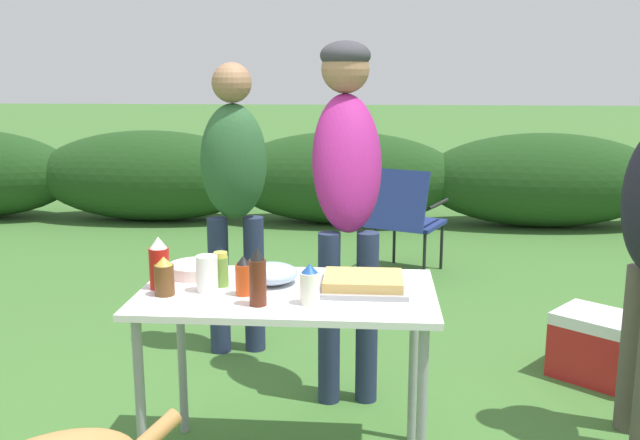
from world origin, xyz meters
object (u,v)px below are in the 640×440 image
(folding_table, at_px, (288,310))
(standing_person_in_dark_puffer, at_px, (347,171))
(mixing_bowl, at_px, (270,273))
(paper_cup_stack, at_px, (207,274))
(mayo_bottle, at_px, (310,285))
(bbq_sauce_bottle, at_px, (258,278))
(cooler_box, at_px, (605,348))
(hot_sauce_bottle, at_px, (244,276))
(relish_jar, at_px, (221,270))
(camp_chair_green_behind_table, at_px, (404,216))
(plate_stack, at_px, (197,269))
(ketchup_bottle, at_px, (159,264))
(standing_person_in_gray_fleece, at_px, (234,182))
(beer_bottle, at_px, (164,277))
(food_tray, at_px, (363,283))

(folding_table, height_order, standing_person_in_dark_puffer, standing_person_in_dark_puffer)
(mixing_bowl, relative_size, paper_cup_stack, 1.60)
(mayo_bottle, distance_m, bbq_sauce_bottle, 0.18)
(mixing_bowl, relative_size, cooler_box, 0.38)
(hot_sauce_bottle, xyz_separation_m, standing_person_in_dark_puffer, (0.34, 0.82, 0.27))
(relish_jar, distance_m, camp_chair_green_behind_table, 2.87)
(plate_stack, relative_size, standing_person_in_dark_puffer, 0.14)
(ketchup_bottle, height_order, standing_person_in_dark_puffer, standing_person_in_dark_puffer)
(standing_person_in_gray_fleece, height_order, cooler_box, standing_person_in_gray_fleece)
(relish_jar, height_order, standing_person_in_dark_puffer, standing_person_in_dark_puffer)
(relish_jar, height_order, beer_bottle, beer_bottle)
(standing_person_in_gray_fleece, bearing_deg, camp_chair_green_behind_table, 45.55)
(relish_jar, relative_size, beer_bottle, 0.92)
(plate_stack, distance_m, bbq_sauce_bottle, 0.47)
(beer_bottle, distance_m, standing_person_in_gray_fleece, 1.30)
(hot_sauce_bottle, distance_m, cooler_box, 2.04)
(cooler_box, bearing_deg, folding_table, -108.00)
(paper_cup_stack, distance_m, mayo_bottle, 0.41)
(mayo_bottle, bearing_deg, camp_chair_green_behind_table, 81.20)
(folding_table, distance_m, relish_jar, 0.29)
(plate_stack, xyz_separation_m, standing_person_in_gray_fleece, (-0.05, 1.03, 0.19))
(food_tray, xyz_separation_m, standing_person_in_dark_puffer, (-0.09, 0.73, 0.32))
(mayo_bottle, bearing_deg, mixing_bowl, 126.06)
(cooler_box, bearing_deg, bbq_sauce_bottle, -104.84)
(mayo_bottle, xyz_separation_m, beer_bottle, (-0.54, 0.06, -0.00))
(folding_table, distance_m, mixing_bowl, 0.16)
(cooler_box, bearing_deg, camp_chair_green_behind_table, 156.96)
(plate_stack, height_order, standing_person_in_dark_puffer, standing_person_in_dark_puffer)
(mayo_bottle, distance_m, standing_person_in_gray_fleece, 1.46)
(hot_sauce_bottle, bearing_deg, paper_cup_stack, 167.35)
(standing_person_in_dark_puffer, bearing_deg, camp_chair_green_behind_table, 72.69)
(plate_stack, distance_m, standing_person_in_dark_puffer, 0.88)
(plate_stack, height_order, mayo_bottle, mayo_bottle)
(standing_person_in_dark_puffer, height_order, cooler_box, standing_person_in_dark_puffer)
(mixing_bowl, bearing_deg, folding_table, -49.18)
(hot_sauce_bottle, distance_m, camp_chair_green_behind_table, 2.94)
(mayo_bottle, xyz_separation_m, standing_person_in_dark_puffer, (0.09, 0.90, 0.27))
(food_tray, relative_size, beer_bottle, 2.28)
(food_tray, distance_m, standing_person_in_dark_puffer, 0.80)
(bbq_sauce_bottle, xyz_separation_m, cooler_box, (1.57, 1.13, -0.67))
(paper_cup_stack, relative_size, relish_jar, 1.01)
(plate_stack, height_order, ketchup_bottle, ketchup_bottle)
(folding_table, relative_size, ketchup_bottle, 5.53)
(cooler_box, bearing_deg, hot_sauce_bottle, -108.73)
(ketchup_bottle, relative_size, beer_bottle, 1.38)
(mayo_bottle, height_order, relish_jar, mayo_bottle)
(mayo_bottle, xyz_separation_m, cooler_box, (1.40, 1.10, -0.64))
(beer_bottle, bearing_deg, mayo_bottle, -6.26)
(mixing_bowl, bearing_deg, paper_cup_stack, -150.33)
(relish_jar, bearing_deg, mixing_bowl, 17.71)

